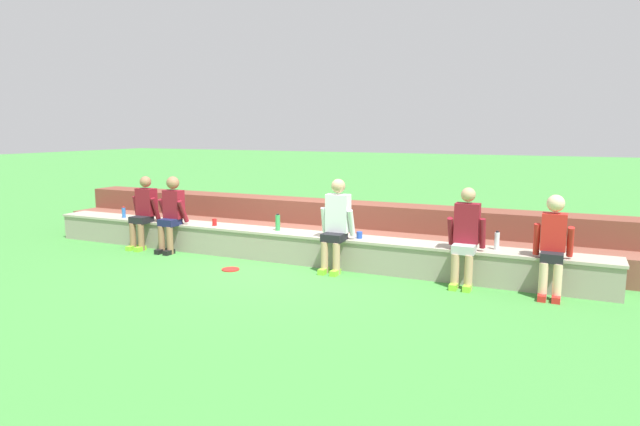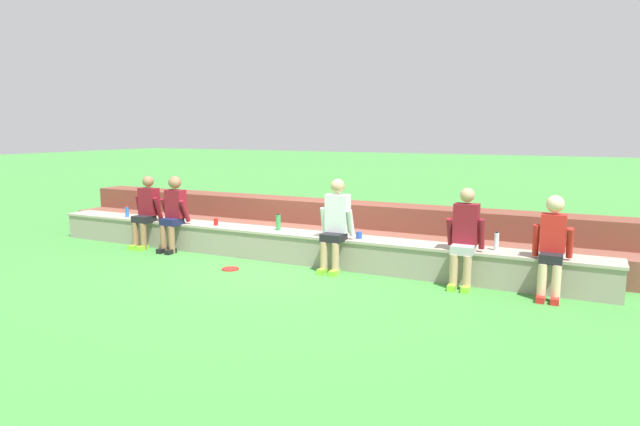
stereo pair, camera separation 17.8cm
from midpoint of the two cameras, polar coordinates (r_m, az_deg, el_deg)
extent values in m
plane|color=#428E3D|center=(8.86, -4.70, -5.31)|extent=(80.00, 80.00, 0.00)
cube|color=gray|center=(9.02, -3.94, -3.48)|extent=(9.75, 0.50, 0.48)
cube|color=#ABA28E|center=(8.97, -3.95, -2.07)|extent=(9.79, 0.54, 0.04)
cube|color=brown|center=(9.66, -1.83, -2.82)|extent=(10.84, 0.61, 0.42)
cube|color=brown|center=(10.17, -0.28, -1.03)|extent=(10.84, 0.61, 0.84)
cylinder|color=#996B4C|center=(10.38, -19.47, -2.33)|extent=(0.11, 0.11, 0.48)
cylinder|color=#996B4C|center=(10.25, -18.69, -2.43)|extent=(0.11, 0.11, 0.48)
cube|color=#8CD833|center=(10.39, -19.56, -3.46)|extent=(0.10, 0.22, 0.08)
cube|color=#8CD833|center=(10.26, -18.79, -3.57)|extent=(0.10, 0.22, 0.08)
cube|color=black|center=(10.35, -18.67, -0.66)|extent=(0.32, 0.32, 0.12)
cube|color=maroon|center=(10.42, -18.18, 1.11)|extent=(0.35, 0.20, 0.50)
sphere|color=#996B4C|center=(10.38, -18.28, 3.12)|extent=(0.20, 0.20, 0.20)
cylinder|color=maroon|center=(10.58, -19.12, 0.56)|extent=(0.08, 0.14, 0.43)
cylinder|color=maroon|center=(10.27, -17.30, 0.42)|extent=(0.08, 0.21, 0.42)
cylinder|color=#996B4C|center=(9.94, -16.75, -2.68)|extent=(0.11, 0.11, 0.48)
cylinder|color=#996B4C|center=(9.82, -15.94, -2.78)|extent=(0.11, 0.11, 0.48)
cube|color=black|center=(9.95, -16.85, -3.85)|extent=(0.10, 0.22, 0.08)
cube|color=black|center=(9.83, -16.04, -3.97)|extent=(0.10, 0.22, 0.08)
cube|color=#191E47|center=(9.92, -15.93, -0.93)|extent=(0.30, 0.32, 0.12)
cube|color=maroon|center=(9.96, -15.57, 0.90)|extent=(0.34, 0.20, 0.50)
sphere|color=#996B4C|center=(9.92, -15.66, 3.07)|extent=(0.22, 0.22, 0.22)
cylinder|color=maroon|center=(10.10, -16.56, 0.32)|extent=(0.08, 0.23, 0.42)
cylinder|color=maroon|center=(9.82, -14.64, 0.17)|extent=(0.08, 0.25, 0.41)
cylinder|color=tan|center=(8.21, -0.15, -4.68)|extent=(0.11, 0.11, 0.48)
cylinder|color=tan|center=(8.13, 1.09, -4.81)|extent=(0.11, 0.11, 0.48)
cube|color=#8CD833|center=(8.22, -0.26, -6.10)|extent=(0.10, 0.22, 0.08)
cube|color=#8CD833|center=(8.14, 0.98, -6.25)|extent=(0.10, 0.22, 0.08)
cube|color=black|center=(8.23, 0.88, -2.54)|extent=(0.32, 0.34, 0.12)
cube|color=white|center=(8.31, 1.30, -0.02)|extent=(0.35, 0.20, 0.58)
sphere|color=tan|center=(8.25, 1.31, 2.85)|extent=(0.21, 0.21, 0.21)
cylinder|color=white|center=(8.40, -0.17, -0.82)|extent=(0.08, 0.16, 0.43)
cylinder|color=white|center=(8.22, 2.69, -1.04)|extent=(0.08, 0.21, 0.42)
cylinder|color=tan|center=(7.64, 13.29, -5.95)|extent=(0.11, 0.11, 0.48)
cylinder|color=tan|center=(7.61, 14.63, -6.06)|extent=(0.11, 0.11, 0.48)
cube|color=#8CD833|center=(7.66, 13.17, -7.47)|extent=(0.10, 0.22, 0.08)
cube|color=#8CD833|center=(7.62, 14.52, -7.59)|extent=(0.10, 0.22, 0.08)
cube|color=#B2B2B7|center=(7.68, 14.23, -3.64)|extent=(0.30, 0.32, 0.12)
cube|color=maroon|center=(7.76, 14.52, -1.03)|extent=(0.33, 0.20, 0.55)
sphere|color=tan|center=(7.70, 14.63, 1.87)|extent=(0.20, 0.20, 0.20)
cylinder|color=maroon|center=(7.80, 12.90, -1.85)|extent=(0.08, 0.24, 0.42)
cylinder|color=maroon|center=(7.72, 16.02, -2.07)|extent=(0.08, 0.16, 0.43)
cylinder|color=beige|center=(7.49, 21.68, -6.63)|extent=(0.11, 0.11, 0.48)
cylinder|color=beige|center=(7.49, 22.96, -6.72)|extent=(0.11, 0.11, 0.48)
cube|color=red|center=(7.51, 21.57, -8.19)|extent=(0.10, 0.22, 0.08)
cube|color=red|center=(7.50, 22.85, -8.28)|extent=(0.10, 0.22, 0.08)
cube|color=black|center=(7.56, 22.50, -4.25)|extent=(0.27, 0.34, 0.12)
cube|color=red|center=(7.63, 22.68, -1.85)|extent=(0.30, 0.20, 0.49)
sphere|color=beige|center=(7.58, 22.84, 0.94)|extent=(0.22, 0.22, 0.22)
cylinder|color=red|center=(7.64, 21.11, -2.58)|extent=(0.08, 0.14, 0.43)
cylinder|color=red|center=(7.63, 24.13, -2.78)|extent=(0.08, 0.22, 0.42)
cylinder|color=silver|center=(7.96, 17.42, -2.82)|extent=(0.07, 0.07, 0.24)
cylinder|color=black|center=(7.93, 17.47, -1.88)|extent=(0.04, 0.04, 0.02)
cylinder|color=blue|center=(11.01, -20.29, 0.04)|extent=(0.07, 0.07, 0.19)
cylinder|color=red|center=(10.99, -20.32, 0.58)|extent=(0.04, 0.04, 0.02)
cylinder|color=green|center=(9.04, -5.00, -1.03)|extent=(0.08, 0.08, 0.26)
cylinder|color=black|center=(9.02, -5.02, -0.15)|extent=(0.05, 0.05, 0.02)
cylinder|color=red|center=(9.66, -11.50, -0.95)|extent=(0.08, 0.08, 0.12)
cylinder|color=blue|center=(8.40, 3.54, -2.31)|extent=(0.09, 0.09, 0.10)
cylinder|color=red|center=(8.57, -9.94, -5.83)|extent=(0.27, 0.27, 0.02)
camera|label=1|loc=(0.09, -90.59, -0.09)|focal=30.57mm
camera|label=2|loc=(0.09, 89.41, 0.09)|focal=30.57mm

